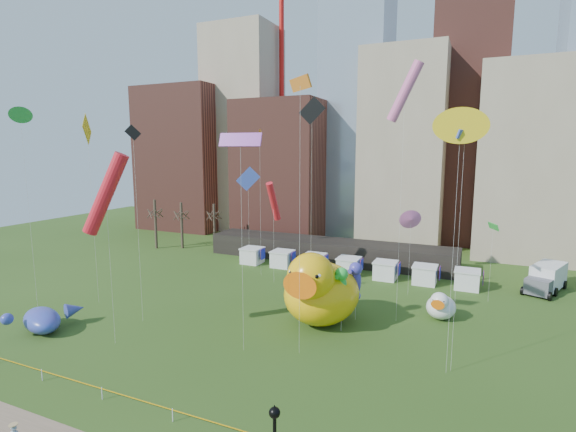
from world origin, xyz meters
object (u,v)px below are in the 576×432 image
at_px(seahorse_purple, 356,278).
at_px(whale_inflatable, 44,319).
at_px(seahorse_green, 342,283).
at_px(box_truck, 547,278).
at_px(small_duck, 441,306).
at_px(big_duck, 320,290).

height_order(seahorse_purple, whale_inflatable, seahorse_purple).
bearing_deg(seahorse_green, seahorse_purple, 89.54).
height_order(seahorse_purple, box_truck, seahorse_purple).
distance_m(seahorse_green, whale_inflatable, 28.29).
xyz_separation_m(small_duck, whale_inflatable, (-34.02, -18.12, -0.28)).
distance_m(seahorse_purple, box_truck, 26.36).
bearing_deg(small_duck, seahorse_purple, -149.12).
height_order(big_duck, small_duck, big_duck).
xyz_separation_m(whale_inflatable, box_truck, (44.94, 32.76, 0.53)).
xyz_separation_m(big_duck, seahorse_purple, (2.93, 2.49, 0.87)).
xyz_separation_m(big_duck, seahorse_green, (2.41, -0.67, 1.16)).
bearing_deg(whale_inflatable, seahorse_green, 47.66).
relative_size(seahorse_green, whale_inflatable, 0.91).
bearing_deg(seahorse_green, box_truck, 57.10).
height_order(seahorse_green, seahorse_purple, seahorse_green).
distance_m(big_duck, whale_inflatable, 26.28).
height_order(small_duck, seahorse_purple, seahorse_purple).
bearing_deg(small_duck, box_truck, 58.59).
relative_size(seahorse_purple, box_truck, 0.75).
bearing_deg(whale_inflatable, small_duck, 52.10).
bearing_deg(box_truck, small_duck, -104.83).
distance_m(big_duck, seahorse_purple, 3.94).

